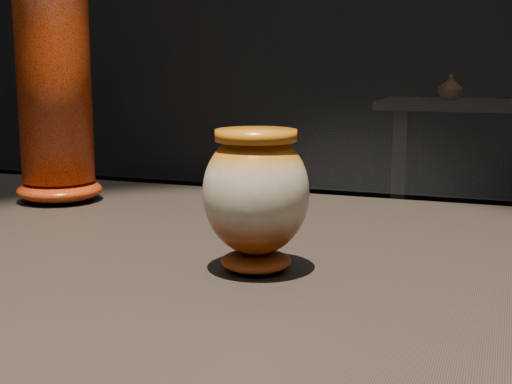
# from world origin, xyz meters

# --- Properties ---
(main_vase) EXTENTS (0.14, 0.14, 0.16)m
(main_vase) POSITION_xyz_m (0.13, -0.07, 0.99)
(main_vase) COLOR maroon
(main_vase) RESTS_ON display_plinth
(tall_vase) EXTENTS (0.15, 0.15, 0.44)m
(tall_vase) POSITION_xyz_m (-0.31, 0.20, 1.11)
(tall_vase) COLOR #DB530E
(tall_vase) RESTS_ON display_plinth
(back_vase_left) EXTENTS (0.18, 0.18, 0.15)m
(back_vase_left) POSITION_xyz_m (0.04, 3.50, 0.97)
(back_vase_left) COLOR brown
(back_vase_left) RESTS_ON back_shelf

